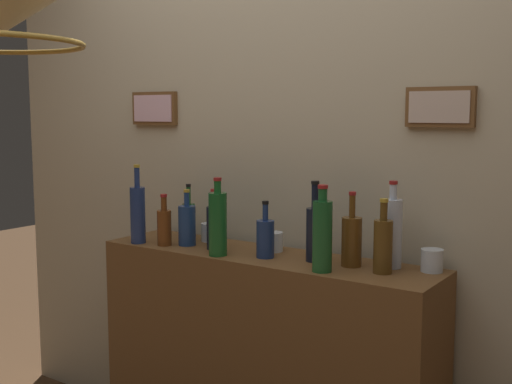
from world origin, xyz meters
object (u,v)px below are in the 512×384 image
at_px(liquor_bottle_mezcal, 187,225).
at_px(liquor_bottle_whiskey, 352,240).
at_px(glass_tumbler_highball, 210,232).
at_px(glass_tumbler_shot, 432,260).
at_px(liquor_bottle_vermouth, 138,213).
at_px(liquor_bottle_gin, 215,226).
at_px(liquor_bottle_amaro, 164,226).
at_px(liquor_bottle_brandy, 265,238).
at_px(liquor_bottle_rum, 189,219).
at_px(liquor_bottle_scotch, 383,244).
at_px(liquor_bottle_sherry, 392,232).
at_px(liquor_bottle_bourbon, 315,232).
at_px(liquor_bottle_tequila, 218,223).
at_px(glass_tumbler_rocks, 273,242).
at_px(liquor_bottle_rye, 322,235).

relative_size(liquor_bottle_mezcal, liquor_bottle_whiskey, 0.87).
bearing_deg(glass_tumbler_highball, glass_tumbler_shot, 1.28).
distance_m(liquor_bottle_vermouth, liquor_bottle_gin, 0.36).
height_order(liquor_bottle_whiskey, liquor_bottle_amaro, liquor_bottle_whiskey).
distance_m(liquor_bottle_brandy, liquor_bottle_rum, 0.49).
bearing_deg(liquor_bottle_vermouth, liquor_bottle_rum, 59.22).
height_order(liquor_bottle_amaro, liquor_bottle_gin, liquor_bottle_gin).
height_order(liquor_bottle_scotch, liquor_bottle_rum, liquor_bottle_scotch).
xyz_separation_m(liquor_bottle_sherry, liquor_bottle_bourbon, (-0.27, -0.07, -0.02)).
bearing_deg(liquor_bottle_tequila, glass_tumbler_rocks, 53.27).
relative_size(liquor_bottle_brandy, glass_tumbler_shot, 2.74).
distance_m(liquor_bottle_amaro, liquor_bottle_sherry, 0.95).
distance_m(liquor_bottle_rye, glass_tumbler_shot, 0.39).
bearing_deg(liquor_bottle_gin, liquor_bottle_vermouth, -165.34).
xyz_separation_m(liquor_bottle_rum, glass_tumbler_highball, (0.11, 0.01, -0.05)).
bearing_deg(liquor_bottle_vermouth, liquor_bottle_whiskey, 8.39).
bearing_deg(liquor_bottle_bourbon, glass_tumbler_highball, 172.57).
relative_size(liquor_bottle_vermouth, liquor_bottle_brandy, 1.53).
xyz_separation_m(liquor_bottle_vermouth, liquor_bottle_amaro, (0.13, 0.03, -0.05)).
bearing_deg(glass_tumbler_shot, liquor_bottle_bourbon, -167.26).
bearing_deg(liquor_bottle_whiskey, liquor_bottle_rye, -110.58).
bearing_deg(liquor_bottle_amaro, liquor_bottle_rum, 93.40).
relative_size(liquor_bottle_scotch, liquor_bottle_amaro, 1.20).
bearing_deg(liquor_bottle_bourbon, liquor_bottle_gin, -174.88).
xyz_separation_m(liquor_bottle_tequila, glass_tumbler_rocks, (0.14, 0.18, -0.09)).
bearing_deg(glass_tumbler_highball, liquor_bottle_amaro, -120.73).
distance_m(liquor_bottle_rum, liquor_bottle_bourbon, 0.67).
height_order(liquor_bottle_vermouth, glass_tumbler_shot, liquor_bottle_vermouth).
distance_m(liquor_bottle_mezcal, liquor_bottle_sherry, 0.86).
relative_size(liquor_bottle_sherry, glass_tumbler_shot, 3.92).
xyz_separation_m(liquor_bottle_rye, glass_tumbler_rocks, (-0.32, 0.18, -0.09)).
bearing_deg(liquor_bottle_gin, liquor_bottle_scotch, 1.28).
xyz_separation_m(liquor_bottle_gin, liquor_bottle_sherry, (0.71, 0.11, 0.03)).
distance_m(liquor_bottle_gin, glass_tumbler_shot, 0.86).
distance_m(liquor_bottle_whiskey, glass_tumbler_highball, 0.70).
distance_m(liquor_bottle_scotch, liquor_bottle_rum, 0.95).
xyz_separation_m(liquor_bottle_scotch, liquor_bottle_vermouth, (-1.06, -0.11, 0.03)).
height_order(liquor_bottle_rye, liquor_bottle_bourbon, liquor_bottle_rye).
relative_size(liquor_bottle_amaro, glass_tumbler_highball, 2.75).
height_order(liquor_bottle_mezcal, liquor_bottle_rum, liquor_bottle_rum).
bearing_deg(liquor_bottle_sherry, liquor_bottle_rye, -132.69).
height_order(liquor_bottle_rum, liquor_bottle_amaro, liquor_bottle_rum).
bearing_deg(liquor_bottle_whiskey, liquor_bottle_sherry, 25.65).
xyz_separation_m(liquor_bottle_scotch, liquor_bottle_tequila, (-0.64, -0.10, 0.03)).
xyz_separation_m(liquor_bottle_rum, glass_tumbler_rocks, (0.44, -0.01, -0.05)).
distance_m(liquor_bottle_scotch, liquor_bottle_bourbon, 0.28).
relative_size(liquor_bottle_rum, liquor_bottle_sherry, 0.77).
bearing_deg(liquor_bottle_amaro, liquor_bottle_vermouth, -168.37).
xyz_separation_m(liquor_bottle_rye, liquor_bottle_mezcal, (-0.68, 0.07, -0.04)).
distance_m(liquor_bottle_mezcal, liquor_bottle_bourbon, 0.58).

